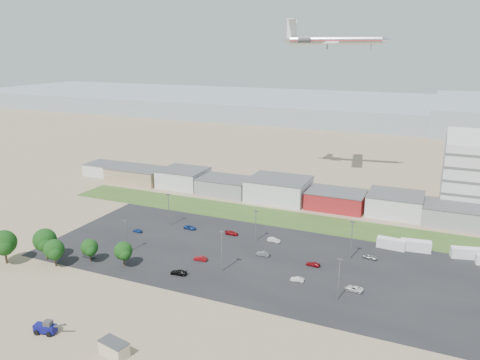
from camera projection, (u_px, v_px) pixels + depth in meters
The scene contains 34 objects.
ground at pixel (205, 287), 112.41m from camera, with size 700.00×700.00×0.00m, color #917C5C.
parking_lot at pixel (255, 257), 128.10m from camera, with size 120.00×50.00×0.01m, color black.
grass_strip at pixel (277, 218), 158.23m from camera, with size 160.00×16.00×0.02m, color #32511E.
hills_backdrop at pixel (433, 114), 373.34m from camera, with size 700.00×200.00×9.00m, color gray, non-canonical shape.
building_row at pixel (252, 186), 180.47m from camera, with size 170.00×20.00×8.00m, color silver, non-canonical shape.
portable_shed at pixel (114, 349), 86.87m from camera, with size 5.79×3.01×2.92m, color beige, non-canonical shape.
telehandler at pixel (45, 327), 93.61m from camera, with size 7.07×2.36×2.95m, color #0B0C5A, non-canonical shape.
box_trailer_a at pixel (391, 244), 133.54m from camera, with size 7.84×2.45×2.94m, color silver, non-canonical shape.
box_trailer_b at pixel (416, 246), 131.98m from camera, with size 8.23×2.57×3.09m, color silver, non-canonical shape.
box_trailer_c at pixel (466, 253), 127.47m from camera, with size 7.75×2.42×2.91m, color silver, non-canonical shape.
tree_far_left at pixel (4, 245), 123.17m from camera, with size 7.01×7.01×10.51m, color black, non-canonical shape.
tree_left at pixel (45, 242), 125.61m from camera, with size 6.65×6.65×9.97m, color black, non-canonical shape.
tree_mid at pixel (54, 251), 121.81m from camera, with size 5.65×5.65×8.48m, color black, non-canonical shape.
tree_right at pixel (90, 249), 124.62m from camera, with size 4.85×4.85×7.28m, color black, non-canonical shape.
tree_near at pixel (123, 253), 121.96m from camera, with size 5.13×5.13×7.69m, color black, non-canonical shape.
lightpole_front_l at pixel (127, 237), 130.13m from camera, with size 1.11×0.46×9.43m, color slate, non-canonical shape.
lightpole_front_m at pixel (222, 251), 118.81m from camera, with size 1.29×0.54×10.97m, color slate, non-canonical shape.
lightpole_front_r at pixel (339, 279), 105.32m from camera, with size 1.18×0.49×10.06m, color slate, non-canonical shape.
lightpole_back_l at pixel (169, 210), 149.83m from camera, with size 1.25×0.52×10.60m, color slate, non-canonical shape.
lightpole_back_m at pixel (256, 226), 137.92m from camera, with size 1.11×0.46×9.47m, color slate, non-canonical shape.
lightpole_back_r at pixel (351, 240), 125.99m from camera, with size 1.26×0.53×10.73m, color slate, non-canonical shape.
airliner at pixel (335, 40), 187.83m from camera, with size 44.42×30.29×13.12m, color silver, non-canonical shape.
parked_car_0 at pixel (354, 289), 110.30m from camera, with size 1.99×4.32×1.20m, color silver.
parked_car_1 at pixel (297, 279), 114.84m from camera, with size 1.17×3.36×1.11m, color silver.
parked_car_3 at pixel (179, 272), 118.22m from camera, with size 1.76×4.34×1.26m, color black.
parked_car_4 at pixel (200, 258), 126.02m from camera, with size 1.31×3.75×1.23m, color maroon.
parked_car_5 at pixel (137, 230), 145.56m from camera, with size 1.30×3.22×1.10m, color navy.
parked_car_6 at pixel (232, 233), 143.46m from camera, with size 1.68×4.14×1.20m, color maroon.
parked_car_7 at pixel (263, 254), 128.98m from camera, with size 1.34×3.83×1.26m, color #595B5E.
parked_car_8 at pixel (370, 257), 126.96m from camera, with size 1.54×3.83×1.31m, color #A5A5AA.
parked_car_9 at pixel (190, 227), 148.01m from camera, with size 1.87×4.06×1.13m, color navy.
parked_car_10 at pixel (89, 255), 128.10m from camera, with size 1.66×4.09×1.19m, color #595B5E.
parked_car_11 at pixel (274, 240), 138.23m from camera, with size 1.34×3.85×1.27m, color silver.
parked_car_12 at pixel (313, 264), 122.92m from camera, with size 1.53×3.77×1.09m, color maroon.
Camera 1 is at (48.34, -89.30, 55.26)m, focal length 35.00 mm.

